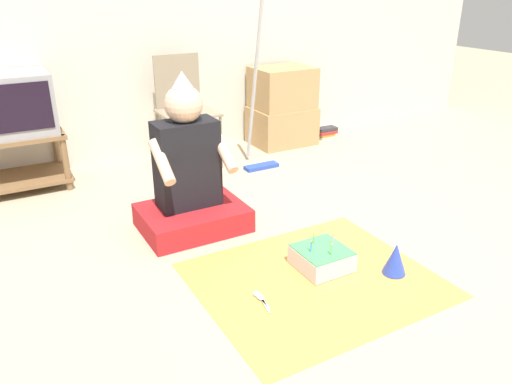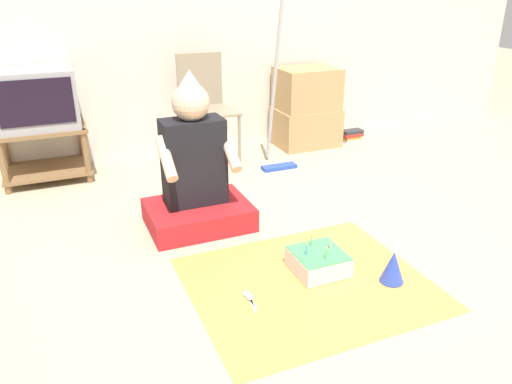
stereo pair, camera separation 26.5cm
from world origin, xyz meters
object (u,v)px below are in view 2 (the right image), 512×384
at_px(dust_mop, 276,121).
at_px(folding_chair, 205,101).
at_px(birthday_cake, 318,261).
at_px(book_pile, 351,135).
at_px(cardboard_box_stack, 306,108).
at_px(tv, 36,98).
at_px(party_hat_blue, 393,266).
at_px(person_seated, 196,178).

bearing_deg(dust_mop, folding_chair, 140.54).
bearing_deg(birthday_cake, folding_chair, 89.76).
distance_m(book_pile, birthday_cake, 2.33).
bearing_deg(cardboard_box_stack, birthday_cake, -116.41).
bearing_deg(book_pile, tv, 178.14).
bearing_deg(cardboard_box_stack, tv, 179.68).
bearing_deg(book_pile, birthday_cake, -127.15).
xyz_separation_m(book_pile, party_hat_blue, (-1.12, -2.08, 0.04)).
height_order(cardboard_box_stack, party_hat_blue, cardboard_box_stack).
xyz_separation_m(tv, cardboard_box_stack, (2.18, -0.01, -0.28)).
height_order(cardboard_box_stack, person_seated, person_seated).
distance_m(tv, birthday_cake, 2.36).
xyz_separation_m(folding_chair, person_seated, (-0.42, -1.12, -0.19)).
bearing_deg(birthday_cake, cardboard_box_stack, 63.59).
xyz_separation_m(dust_mop, person_seated, (-0.88, -0.74, -0.07)).
relative_size(dust_mop, book_pile, 6.44).
distance_m(folding_chair, party_hat_blue, 2.17).
bearing_deg(person_seated, cardboard_box_stack, 40.28).
bearing_deg(tv, book_pile, -1.86).
distance_m(birthday_cake, party_hat_blue, 0.37).
distance_m(folding_chair, cardboard_box_stack, 0.96).
bearing_deg(party_hat_blue, cardboard_box_stack, 72.80).
distance_m(cardboard_box_stack, book_pile, 0.53).
distance_m(cardboard_box_stack, dust_mop, 0.65).
xyz_separation_m(dust_mop, book_pile, (0.94, 0.35, -0.32)).
distance_m(tv, party_hat_blue, 2.70).
distance_m(cardboard_box_stack, party_hat_blue, 2.27).
bearing_deg(folding_chair, person_seated, -110.52).
distance_m(dust_mop, birthday_cake, 1.61).
bearing_deg(folding_chair, book_pile, -1.25).
distance_m(folding_chair, birthday_cake, 1.94).
bearing_deg(tv, person_seated, -55.18).
relative_size(person_seated, birthday_cake, 3.62).
height_order(folding_chair, person_seated, person_seated).
height_order(folding_chair, book_pile, folding_chair).
xyz_separation_m(tv, folding_chair, (1.23, -0.05, -0.12)).
relative_size(book_pile, person_seated, 0.21).
bearing_deg(folding_chair, party_hat_blue, -82.40).
xyz_separation_m(cardboard_box_stack, birthday_cake, (-0.96, -1.93, -0.27)).
bearing_deg(tv, party_hat_blue, -55.09).
distance_m(person_seated, party_hat_blue, 1.24).
height_order(book_pile, person_seated, person_seated).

